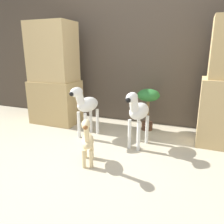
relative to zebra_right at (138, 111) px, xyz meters
name	(u,v)px	position (x,y,z in m)	size (l,w,h in m)	color
ground_plane	(97,170)	(-0.22, -0.65, -0.44)	(14.00, 14.00, 0.00)	#B2A88E
wall_back	(142,51)	(-0.22, 0.97, 0.66)	(6.40, 0.08, 2.20)	#473D33
rock_pillar_left	(54,76)	(-1.44, 0.46, 0.29)	(0.72, 0.47, 1.51)	tan
zebra_right	(138,111)	(0.00, 0.00, 0.00)	(0.25, 0.49, 0.68)	silver
zebra_left	(86,105)	(-0.70, 0.07, 0.00)	(0.26, 0.49, 0.68)	silver
giraffe_figurine	(87,140)	(-0.34, -0.58, -0.18)	(0.26, 0.42, 0.52)	beige
potted_palm_front	(148,100)	(-0.02, 0.62, 0.00)	(0.31, 0.31, 0.59)	#513323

